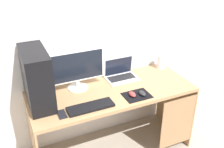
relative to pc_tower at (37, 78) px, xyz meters
The scene contains 12 objects.
ground_plane 1.24m from the pc_tower, ahead, with size 8.00×8.00×0.00m, color #9E9384.
wall_back 0.81m from the pc_tower, 23.35° to the left, with size 4.00×0.05×2.60m.
desk 0.82m from the pc_tower, ahead, with size 1.64×0.67×0.77m.
pc_tower is the anchor object (origin of this frame).
monitor 0.41m from the pc_tower, 13.95° to the left, with size 0.56×0.20×0.40m.
laptop 0.92m from the pc_tower, ahead, with size 0.33×0.22×0.22m.
speaker 1.43m from the pc_tower, ahead, with size 0.09×0.09×0.16m, color silver.
keyboard 0.54m from the pc_tower, 35.43° to the right, with size 0.42×0.14×0.02m, color black.
mousepad 0.94m from the pc_tower, 17.19° to the right, with size 0.26×0.20×0.01m, color black.
mouse_left 0.89m from the pc_tower, 17.44° to the right, with size 0.06×0.10×0.03m, color #B23333.
mouse_right 0.99m from the pc_tower, 17.16° to the right, with size 0.06×0.10×0.03m, color #232326.
cell_phone 0.39m from the pc_tower, 64.30° to the right, with size 0.07×0.13×0.01m, color black.
Camera 1 is at (-0.92, -2.03, 2.10)m, focal length 41.67 mm.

